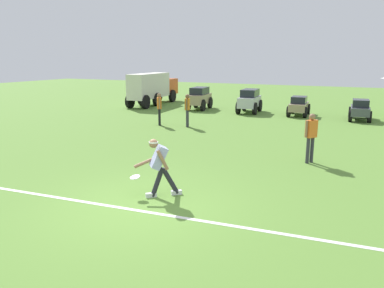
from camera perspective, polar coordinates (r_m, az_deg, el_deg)
name	(u,v)px	position (r m, az deg, el deg)	size (l,w,h in m)	color
ground_plane	(141,207)	(8.50, -7.80, -9.43)	(80.00, 80.00, 0.00)	#5B8835
field_line_paint	(135,210)	(8.33, -8.66, -9.91)	(19.41, 0.11, 0.01)	white
frisbee_thrower	(159,164)	(8.81, -5.02, -3.09)	(1.01, 0.68, 1.41)	#23232D
frisbee_in_flight	(135,177)	(9.01, -8.67, -5.01)	(0.33, 0.33, 0.08)	white
teammate_near_sideline	(311,134)	(12.16, 17.69, 1.53)	(0.36, 0.44, 1.56)	#33333D
teammate_midfield	(187,107)	(17.84, -0.71, 5.61)	(0.29, 0.49, 1.56)	#33333D
teammate_deep	(159,106)	(18.33, -5.01, 5.76)	(0.36, 0.45, 1.56)	black
parked_car_slot_a	(199,98)	(24.21, 1.13, 7.08)	(1.40, 2.44, 1.40)	#998466
parked_car_slot_b	(250,100)	(22.92, 8.77, 6.60)	(1.34, 2.42, 1.40)	#B7BABF
parked_car_slot_c	(299,106)	(22.36, 15.98, 5.64)	(1.18, 2.24, 1.10)	#998466
parked_car_slot_d	(360,109)	(21.80, 24.23, 4.83)	(1.20, 2.25, 1.10)	#474C51
box_truck	(153,87)	(26.67, -5.97, 8.62)	(1.77, 5.97, 2.20)	#CC4C19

